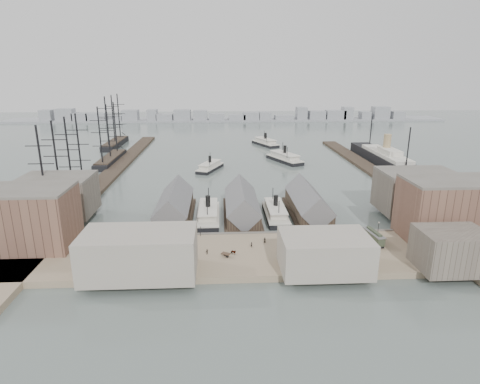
{
  "coord_description": "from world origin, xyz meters",
  "views": [
    {
      "loc": [
        -8.2,
        -130.61,
        54.46
      ],
      "look_at": [
        0.0,
        30.0,
        6.0
      ],
      "focal_mm": 30.0,
      "sensor_mm": 36.0,
      "label": 1
    }
  ],
  "objects": [
    {
      "name": "lamp_post_near_w",
      "position": [
        -15.0,
        -7.0,
        4.71
      ],
      "size": [
        0.44,
        0.44,
        3.92
      ],
      "color": "black",
      "rests_on": "quay"
    },
    {
      "name": "east_wharf",
      "position": [
        78.0,
        90.0,
        0.8
      ],
      "size": [
        10.0,
        180.0,
        1.6
      ],
      "primitive_type": "cube",
      "color": "#2D231C",
      "rests_on": "ground"
    },
    {
      "name": "pedestrian_3",
      "position": [
        -12.44,
        -20.69,
        2.82
      ],
      "size": [
        0.92,
        1.0,
        1.64
      ],
      "primitive_type": "imported",
      "rotation": [
        0.0,
        0.0,
        4.03
      ],
      "color": "black",
      "rests_on": "quay"
    },
    {
      "name": "pedestrian_6",
      "position": [
        15.09,
        -12.51,
        2.81
      ],
      "size": [
        0.92,
        0.99,
        1.62
      ],
      "primitive_type": "imported",
      "rotation": [
        0.0,
        0.0,
        5.21
      ],
      "color": "black",
      "rests_on": "quay"
    },
    {
      "name": "horse_cart_center",
      "position": [
        -5.34,
        -21.95,
        2.8
      ],
      "size": [
        4.77,
        3.45,
        1.57
      ],
      "rotation": [
        0.0,
        0.0,
        1.04
      ],
      "color": "black",
      "rests_on": "quay"
    },
    {
      "name": "ferry_open_near",
      "position": [
        -13.99,
        94.65,
        2.07
      ],
      "size": [
        16.3,
        25.72,
        8.84
      ],
      "rotation": [
        0.0,
        0.0,
        -0.39
      ],
      "color": "black",
      "rests_on": "ground"
    },
    {
      "name": "pedestrian_5",
      "position": [
        1.24,
        -16.61,
        2.87
      ],
      "size": [
        0.78,
        0.73,
        1.73
      ],
      "primitive_type": "imported",
      "rotation": [
        0.0,
        0.0,
        5.71
      ],
      "color": "black",
      "rests_on": "quay"
    },
    {
      "name": "warehouse_east_front",
      "position": [
        66.0,
        -12.0,
        11.5
      ],
      "size": [
        30.0,
        18.0,
        19.0
      ],
      "primitive_type": "cube",
      "color": "brown",
      "rests_on": "east_land"
    },
    {
      "name": "ocean_steamer",
      "position": [
        92.0,
        102.52,
        4.01
      ],
      "size": [
        12.75,
        93.2,
        18.64
      ],
      "color": "black",
      "rests_on": "ground"
    },
    {
      "name": "tram",
      "position": [
        40.31,
        -15.11,
        3.85
      ],
      "size": [
        4.07,
        10.43,
        3.61
      ],
      "rotation": [
        0.0,
        0.0,
        0.14
      ],
      "color": "black",
      "rests_on": "quay"
    },
    {
      "name": "ferry_open_mid",
      "position": [
        32.39,
        114.62,
        2.54
      ],
      "size": [
        20.83,
        31.41,
        10.84
      ],
      "rotation": [
        0.0,
        0.0,
        0.43
      ],
      "color": "black",
      "rests_on": "ground"
    },
    {
      "name": "pedestrian_2",
      "position": [
        -18.73,
        -8.0,
        2.89
      ],
      "size": [
        1.33,
        1.14,
        1.79
      ],
      "primitive_type": "imported",
      "rotation": [
        0.0,
        0.0,
        0.51
      ],
      "color": "black",
      "rests_on": "quay"
    },
    {
      "name": "street_bldg_center",
      "position": [
        20.0,
        -32.0,
        7.0
      ],
      "size": [
        24.0,
        16.0,
        10.0
      ],
      "primitive_type": "cube",
      "color": "gray",
      "rests_on": "quay"
    },
    {
      "name": "horse_cart_left",
      "position": [
        -36.66,
        -12.22,
        2.78
      ],
      "size": [
        4.75,
        2.94,
        1.49
      ],
      "rotation": [
        0.0,
        0.0,
        1.19
      ],
      "color": "black",
      "rests_on": "quay"
    },
    {
      "name": "west_wharf",
      "position": [
        -68.0,
        100.0,
        0.8
      ],
      "size": [
        10.0,
        220.0,
        1.6
      ],
      "primitive_type": "cube",
      "color": "#2D231C",
      "rests_on": "ground"
    },
    {
      "name": "ferry_shed_center",
      "position": [
        0.0,
        16.88,
        4.64
      ],
      "size": [
        14.0,
        42.0,
        12.6
      ],
      "color": "#2D231C",
      "rests_on": "ground"
    },
    {
      "name": "ferry_shed_west",
      "position": [
        -26.0,
        16.88,
        4.64
      ],
      "size": [
        14.0,
        42.0,
        12.6
      ],
      "color": "#2D231C",
      "rests_on": "ground"
    },
    {
      "name": "lamp_post_near_e",
      "position": [
        15.0,
        -7.0,
        4.71
      ],
      "size": [
        0.44,
        0.44,
        3.92
      ],
      "color": "black",
      "rests_on": "quay"
    },
    {
      "name": "quay",
      "position": [
        0.0,
        -20.0,
        1.0
      ],
      "size": [
        180.0,
        30.0,
        2.0
      ],
      "primitive_type": "cube",
      "color": "#847158",
      "rests_on": "ground"
    },
    {
      "name": "warehouse_west_front",
      "position": [
        -70.0,
        -12.0,
        11.0
      ],
      "size": [
        32.0,
        18.0,
        18.0
      ],
      "primitive_type": "cube",
      "color": "brown",
      "rests_on": "west_land"
    },
    {
      "name": "pedestrian_1",
      "position": [
        -40.89,
        -21.47,
        2.85
      ],
      "size": [
        1.04,
        1.05,
        1.71
      ],
      "primitive_type": "imported",
      "rotation": [
        0.0,
        0.0,
        2.33
      ],
      "color": "black",
      "rests_on": "quay"
    },
    {
      "name": "warehouse_west_back",
      "position": [
        -70.0,
        18.0,
        9.0
      ],
      "size": [
        26.0,
        20.0,
        14.0
      ],
      "primitive_type": "cube",
      "color": "#60564C",
      "rests_on": "west_land"
    },
    {
      "name": "horse_cart_right",
      "position": [
        23.12,
        -19.63,
        2.8
      ],
      "size": [
        4.75,
        2.19,
        1.58
      ],
      "rotation": [
        0.0,
        0.0,
        1.72
      ],
      "color": "black",
      "rests_on": "quay"
    },
    {
      "name": "sailing_ship_far",
      "position": [
        -87.63,
        176.12,
        2.74
      ],
      "size": [
        9.23,
        51.29,
        37.95
      ],
      "color": "black",
      "rests_on": "ground"
    },
    {
      "name": "sailing_ship_mid",
      "position": [
        -76.18,
        117.78,
        2.56
      ],
      "size": [
        8.7,
        50.26,
        35.76
      ],
      "color": "black",
      "rests_on": "ground"
    },
    {
      "name": "ferry_docked_east",
      "position": [
        13.0,
        14.93,
        2.23
      ],
      "size": [
        7.98,
        26.61,
        9.5
      ],
      "color": "black",
      "rests_on": "ground"
    },
    {
      "name": "ferry_shed_east",
      "position": [
        26.0,
        16.88,
        4.64
      ],
      "size": [
        14.0,
        42.0,
        12.6
      ],
      "color": "#2D231C",
      "rests_on": "ground"
    },
    {
      "name": "seawall",
      "position": [
        0.0,
        -5.2,
        1.15
      ],
      "size": [
        180.0,
        1.2,
        2.3
      ],
      "primitive_type": "cube",
      "color": "#59544C",
      "rests_on": "ground"
    },
    {
      "name": "ferry_open_far",
      "position": [
        26.71,
        172.95,
        2.39
      ],
      "size": [
        19.39,
        29.55,
        10.19
      ],
      "rotation": [
        0.0,
        0.0,
        0.42
      ],
      "color": "black",
      "rests_on": "ground"
    },
    {
      "name": "sailing_ship_near",
      "position": [
        -75.29,
        40.81,
        2.63
      ],
      "size": [
        8.71,
        59.98,
        35.79
      ],
      "color": "black",
      "rests_on": "ground"
    },
    {
      "name": "lamp_post_far_w",
      "position": [
        -45.0,
        -7.0,
        4.71
      ],
      "size": [
        0.44,
        0.44,
        3.92
      ],
      "color": "black",
      "rests_on": "quay"
    },
    {
      "name": "lamp_post_far_e",
      "position": [
        45.0,
        -7.0,
        4.71
      ],
      "size": [
        0.44,
        0.44,
        3.92
      ],
      "color": "black",
      "rests_on": "quay"
    },
    {
      "name": "pedestrian_8",
      "position": [
        40.02,
        -14.29,
        2.85
      ],
      "size": [
        0.82,
        1.08,
        1.71
      ],
      "primitive_type": "imported",
      "rotation": [
        0.0,
        0.0,
        2.04
      ],
      "color": "black",
      "rests_on": "quay"
    },
    {
      "name": "pedestrian_4",
      "position": [
        5.73,
        -13.13,
        2.84
      ],
      "size": [
        0.97,
        0.82,
        1.68
      ],
      "primitive_type": "imported",
      "rotation": [
        0.0,
        0.0,
        2.72
      ],
      "color": "black",
      "rests_on": "quay"
    },
    {
      "name": "street_bldg_west",
      "position": [
        -30.0,
        -32.0,
        8.0
      ],
      "size": [
        30.0,
        16.0,
        12.0
      ],
      "primitive_type": "cube",
      "color": "gray",
      "rests_on": "quay"
    },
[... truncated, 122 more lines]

